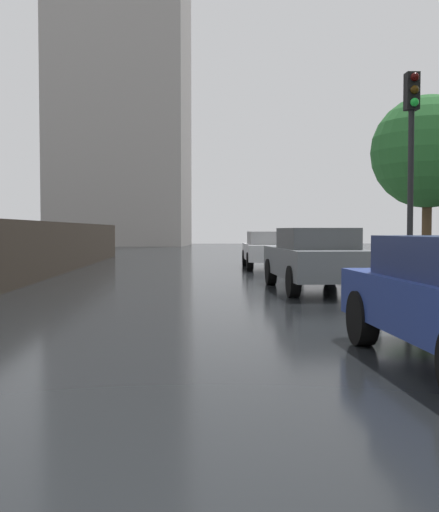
{
  "coord_description": "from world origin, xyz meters",
  "views": [
    {
      "loc": [
        -0.03,
        -2.54,
        1.4
      ],
      "look_at": [
        0.39,
        7.83,
        0.95
      ],
      "focal_mm": 43.36,
      "sensor_mm": 36.0,
      "label": 1
    }
  ],
  "objects_px": {
    "car_grey_mid_road": "(314,258)",
    "street_tree_near": "(428,152)",
    "car_white_far_ahead": "(271,249)",
    "traffic_light": "(411,141)"
  },
  "relations": [
    {
      "from": "car_grey_mid_road",
      "to": "street_tree_near",
      "type": "relative_size",
      "value": 0.86
    },
    {
      "from": "car_white_far_ahead",
      "to": "traffic_light",
      "type": "height_order",
      "value": "traffic_light"
    },
    {
      "from": "car_grey_mid_road",
      "to": "traffic_light",
      "type": "bearing_deg",
      "value": -47.11
    },
    {
      "from": "traffic_light",
      "to": "car_white_far_ahead",
      "type": "bearing_deg",
      "value": 99.5
    },
    {
      "from": "car_grey_mid_road",
      "to": "car_white_far_ahead",
      "type": "height_order",
      "value": "car_grey_mid_road"
    },
    {
      "from": "car_white_far_ahead",
      "to": "street_tree_near",
      "type": "relative_size",
      "value": 0.8
    },
    {
      "from": "car_grey_mid_road",
      "to": "traffic_light",
      "type": "relative_size",
      "value": 1.03
    },
    {
      "from": "traffic_light",
      "to": "street_tree_near",
      "type": "bearing_deg",
      "value": 66.14
    },
    {
      "from": "traffic_light",
      "to": "street_tree_near",
      "type": "distance_m",
      "value": 6.06
    },
    {
      "from": "car_grey_mid_road",
      "to": "car_white_far_ahead",
      "type": "relative_size",
      "value": 1.08
    }
  ]
}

